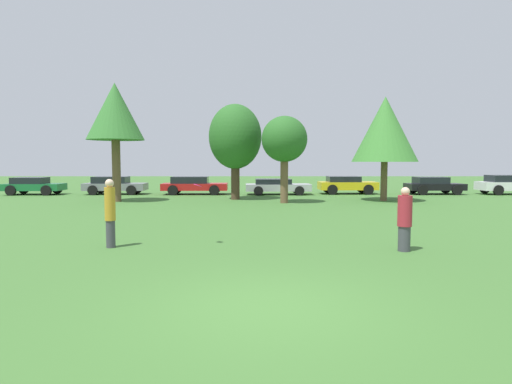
# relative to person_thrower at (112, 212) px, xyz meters

# --- Properties ---
(ground_plane) EXTENTS (120.00, 120.00, 0.00)m
(ground_plane) POSITION_rel_person_thrower_xyz_m (4.14, -4.85, -0.97)
(ground_plane) COLOR #3D6B2D
(person_thrower) EXTENTS (0.29, 0.29, 1.87)m
(person_thrower) POSITION_rel_person_thrower_xyz_m (0.00, 0.00, 0.00)
(person_thrower) COLOR #3F3F47
(person_thrower) RESTS_ON ground
(person_catcher) EXTENTS (0.37, 0.37, 1.68)m
(person_catcher) POSITION_rel_person_thrower_xyz_m (7.83, -0.47, -0.13)
(person_catcher) COLOR #3F3F47
(person_catcher) RESTS_ON ground
(frisbee) EXTENTS (0.23, 0.23, 0.11)m
(frisbee) POSITION_rel_person_thrower_xyz_m (2.34, 0.27, 0.71)
(frisbee) COLOR #F21E72
(tree_0) EXTENTS (3.25, 3.25, 6.80)m
(tree_0) POSITION_rel_person_thrower_xyz_m (-4.10, 13.45, 4.13)
(tree_0) COLOR brown
(tree_0) RESTS_ON ground
(tree_1) EXTENTS (3.19, 3.19, 5.78)m
(tree_1) POSITION_rel_person_thrower_xyz_m (2.69, 14.85, 2.80)
(tree_1) COLOR #473323
(tree_1) RESTS_ON ground
(tree_2) EXTENTS (2.54, 2.54, 4.84)m
(tree_2) POSITION_rel_person_thrower_xyz_m (5.53, 12.61, 2.53)
(tree_2) COLOR brown
(tree_2) RESTS_ON ground
(tree_3) EXTENTS (3.80, 3.80, 6.10)m
(tree_3) POSITION_rel_person_thrower_xyz_m (11.50, 13.96, 3.21)
(tree_3) COLOR brown
(tree_3) RESTS_ON ground
(parked_car_green) EXTENTS (3.89, 2.03, 1.21)m
(parked_car_green) POSITION_rel_person_thrower_xyz_m (-11.59, 18.67, -0.32)
(parked_car_green) COLOR #196633
(parked_car_green) RESTS_ON ground
(parked_car_grey) EXTENTS (4.29, 1.94, 1.25)m
(parked_car_grey) POSITION_rel_person_thrower_xyz_m (-6.06, 19.02, -0.31)
(parked_car_grey) COLOR slate
(parked_car_grey) RESTS_ON ground
(parked_car_red) EXTENTS (4.60, 2.05, 1.25)m
(parked_car_red) POSITION_rel_person_thrower_xyz_m (-0.45, 18.94, -0.30)
(parked_car_red) COLOR red
(parked_car_red) RESTS_ON ground
(parked_car_silver) EXTENTS (4.55, 2.09, 1.09)m
(parked_car_silver) POSITION_rel_person_thrower_xyz_m (5.41, 18.75, -0.37)
(parked_car_silver) COLOR #B2B2B7
(parked_car_silver) RESTS_ON ground
(parked_car_yellow) EXTENTS (4.10, 2.04, 1.26)m
(parked_car_yellow) POSITION_rel_person_thrower_xyz_m (10.42, 19.39, -0.29)
(parked_car_yellow) COLOR gold
(parked_car_yellow) RESTS_ON ground
(parked_car_black) EXTENTS (3.92, 1.99, 1.22)m
(parked_car_black) POSITION_rel_person_thrower_xyz_m (16.49, 19.05, -0.31)
(parked_car_black) COLOR black
(parked_car_black) RESTS_ON ground
(parked_car_white) EXTENTS (4.42, 1.95, 1.36)m
(parked_car_white) POSITION_rel_person_thrower_xyz_m (21.77, 18.89, -0.25)
(parked_car_white) COLOR silver
(parked_car_white) RESTS_ON ground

